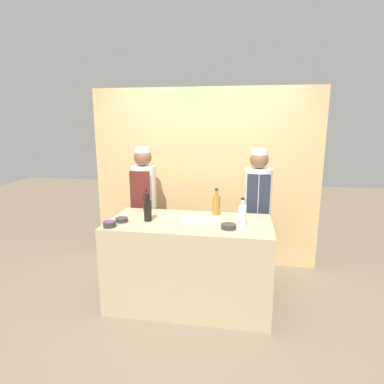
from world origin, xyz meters
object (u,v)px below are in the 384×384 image
at_px(bottle_wine, 147,202).
at_px(chef_right, 257,210).
at_px(sauce_bowl_purple, 109,224).
at_px(sauce_bowl_brown, 122,220).
at_px(bottle_clear, 242,215).
at_px(sauce_bowl_yellow, 229,226).
at_px(bottle_vinegar, 216,204).
at_px(chef_left, 144,204).
at_px(cutting_board, 201,219).
at_px(bottle_soy, 148,210).

distance_m(bottle_wine, chef_right, 1.35).
xyz_separation_m(sauce_bowl_purple, sauce_bowl_brown, (0.06, 0.18, -0.01)).
height_order(sauce_bowl_brown, bottle_clear, bottle_clear).
bearing_deg(sauce_bowl_yellow, bottle_vinegar, 109.19).
relative_size(sauce_bowl_brown, chef_left, 0.08).
height_order(sauce_bowl_yellow, cutting_board, sauce_bowl_yellow).
bearing_deg(bottle_clear, sauce_bowl_brown, -176.42).
xyz_separation_m(sauce_bowl_yellow, cutting_board, (-0.30, 0.23, -0.02)).
relative_size(sauce_bowl_purple, chef_right, 0.08).
xyz_separation_m(sauce_bowl_brown, bottle_clear, (1.24, 0.08, 0.09)).
bearing_deg(bottle_clear, sauce_bowl_yellow, -138.69).
height_order(sauce_bowl_brown, bottle_soy, bottle_soy).
relative_size(bottle_soy, chef_right, 0.19).
xyz_separation_m(sauce_bowl_brown, bottle_vinegar, (0.95, 0.44, 0.09)).
bearing_deg(chef_right, sauce_bowl_purple, -145.58).
bearing_deg(bottle_clear, chef_left, 149.20).
distance_m(sauce_bowl_purple, sauce_bowl_brown, 0.19).
distance_m(bottle_clear, chef_right, 0.79).
xyz_separation_m(sauce_bowl_brown, cutting_board, (0.81, 0.20, -0.01)).
bearing_deg(sauce_bowl_purple, chef_right, 34.42).
height_order(bottle_wine, bottle_vinegar, bottle_vinegar).
height_order(sauce_bowl_brown, chef_right, chef_right).
bearing_deg(bottle_vinegar, chef_left, 158.07).
bearing_deg(sauce_bowl_purple, sauce_bowl_brown, 71.81).
bearing_deg(cutting_board, sauce_bowl_purple, -156.78).
distance_m(bottle_clear, bottle_soy, 0.98).
distance_m(sauce_bowl_purple, chef_left, 1.01).
height_order(sauce_bowl_yellow, bottle_clear, bottle_clear).
distance_m(bottle_clear, chef_left, 1.48).
relative_size(bottle_vinegar, chef_left, 0.18).
height_order(cutting_board, chef_left, chef_left).
xyz_separation_m(sauce_bowl_purple, bottle_wine, (0.19, 0.63, 0.08)).
height_order(sauce_bowl_yellow, bottle_wine, bottle_wine).
height_order(sauce_bowl_yellow, bottle_vinegar, bottle_vinegar).
xyz_separation_m(bottle_vinegar, chef_left, (-0.97, 0.39, -0.14)).
relative_size(sauce_bowl_purple, bottle_soy, 0.41).
relative_size(bottle_wine, bottle_vinegar, 0.91).
distance_m(bottle_clear, bottle_vinegar, 0.47).
distance_m(bottle_soy, chef_right, 1.38).
bearing_deg(chef_right, sauce_bowl_brown, -149.53).
distance_m(cutting_board, bottle_vinegar, 0.30).
relative_size(sauce_bowl_brown, chef_right, 0.08).
bearing_deg(bottle_wine, chef_left, 112.11).
bearing_deg(sauce_bowl_yellow, bottle_clear, 41.31).
bearing_deg(chef_left, chef_right, -0.00).
height_order(sauce_bowl_yellow, chef_left, chef_left).
xyz_separation_m(cutting_board, bottle_wine, (-0.68, 0.25, 0.10)).
bearing_deg(sauce_bowl_brown, bottle_clear, 3.58).
bearing_deg(chef_left, sauce_bowl_brown, -88.25).
relative_size(sauce_bowl_purple, bottle_vinegar, 0.42).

